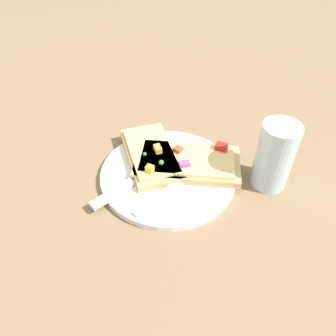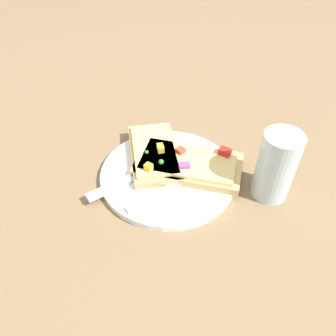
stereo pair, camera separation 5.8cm
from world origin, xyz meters
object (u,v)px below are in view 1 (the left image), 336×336
Objects in this scene: plate at (168,174)px; pizza_slice_corner at (151,154)px; knife at (138,179)px; pizza_slice_main at (187,162)px; fork at (183,180)px; drinking_glass at (274,156)px.

pizza_slice_corner is at bearing 148.03° from plate.
pizza_slice_main is at bearing -19.51° from knife.
fork is 1.00× the size of pizza_slice_corner.
pizza_slice_corner is 0.22m from drinking_glass.
fork reaches higher than plate.
drinking_glass is (0.14, 0.02, 0.04)m from pizza_slice_main.
plate is 1.98× the size of drinking_glass.
plate is 1.19× the size of knife.
fork is at bearing -157.79° from drinking_glass.
drinking_glass is (0.21, 0.02, 0.04)m from pizza_slice_corner.
plate is 1.18× the size of pizza_slice_main.
pizza_slice_corner is at bearing 28.32° from knife.
knife reaches higher than fork.
drinking_glass is (0.21, 0.08, 0.05)m from knife.
plate is 1.32× the size of pizza_slice_corner.
fork is at bearing -21.53° from plate.
drinking_glass is at bearing 174.71° from pizza_slice_main.
drinking_glass reaches higher than pizza_slice_corner.
plate is at bearing 95.78° from fork.
plate is 0.06m from knife.
knife is (-0.04, -0.04, 0.01)m from plate.
drinking_glass is at bearing -40.10° from knife.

